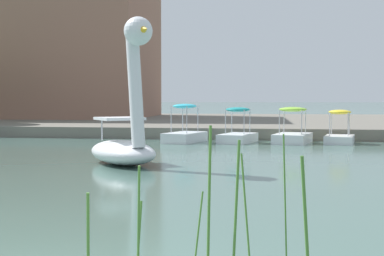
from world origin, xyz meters
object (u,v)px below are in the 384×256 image
object	(u,v)px
swan_boat	(126,132)
pedal_boat_yellow	(339,133)
pedal_boat_lime	(293,133)
pedal_boat_teal	(238,133)
pedal_boat_cyan	(185,132)

from	to	relation	value
swan_boat	pedal_boat_yellow	size ratio (longest dim) A/B	1.98
swan_boat	pedal_boat_lime	world-z (taller)	swan_boat
pedal_boat_yellow	pedal_boat_lime	xyz separation A→B (m)	(-1.96, -0.08, -0.01)
pedal_boat_lime	pedal_boat_teal	distance (m)	2.34
pedal_boat_yellow	pedal_boat_cyan	world-z (taller)	pedal_boat_cyan
pedal_boat_lime	pedal_boat_yellow	bearing A→B (deg)	2.45
swan_boat	pedal_boat_cyan	xyz separation A→B (m)	(0.20, 8.56, -0.49)
pedal_boat_lime	pedal_boat_cyan	xyz separation A→B (m)	(-4.63, -0.31, 0.04)
pedal_boat_cyan	pedal_boat_yellow	bearing A→B (deg)	3.43
pedal_boat_yellow	pedal_boat_lime	bearing A→B (deg)	-177.55
swan_boat	pedal_boat_cyan	size ratio (longest dim) A/B	1.62
pedal_boat_lime	pedal_boat_cyan	distance (m)	4.64
pedal_boat_teal	swan_boat	bearing A→B (deg)	-105.96
pedal_boat_yellow	pedal_boat_teal	bearing A→B (deg)	-177.07
swan_boat	pedal_boat_yellow	xyz separation A→B (m)	(6.79, 8.96, -0.52)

